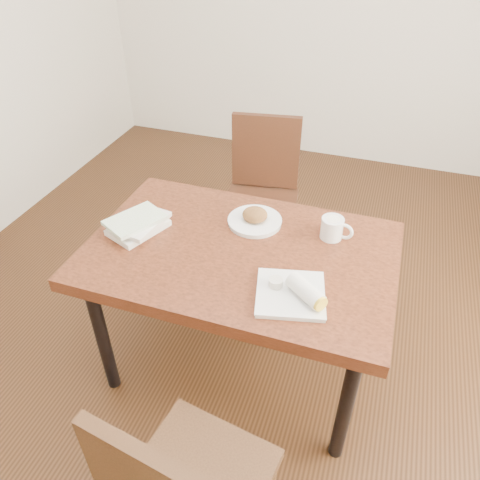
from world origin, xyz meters
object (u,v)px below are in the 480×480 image
(chair_far, at_px, (263,187))
(plate_scone, at_px, (255,219))
(book_stack, at_px, (138,224))
(coffee_mug, at_px, (333,228))
(table, at_px, (240,263))
(plate_burrito, at_px, (295,293))

(chair_far, relative_size, plate_scone, 3.85)
(book_stack, bearing_deg, chair_far, 68.96)
(chair_far, relative_size, coffee_mug, 6.62)
(table, relative_size, plate_scone, 5.26)
(plate_scone, xyz_separation_m, plate_burrito, (0.29, -0.42, 0.00))
(table, bearing_deg, coffee_mug, 30.56)
(table, distance_m, book_stack, 0.49)
(table, distance_m, plate_burrito, 0.37)
(coffee_mug, relative_size, book_stack, 0.48)
(chair_far, distance_m, plate_burrito, 1.17)
(plate_scone, bearing_deg, coffee_mug, 0.91)
(plate_burrito, bearing_deg, coffee_mug, 81.03)
(chair_far, relative_size, plate_burrito, 3.10)
(table, height_order, plate_burrito, plate_burrito)
(coffee_mug, height_order, plate_burrito, coffee_mug)
(book_stack, bearing_deg, plate_burrito, -14.72)
(book_stack, bearing_deg, coffee_mug, 14.96)
(table, bearing_deg, plate_burrito, -36.33)
(table, relative_size, plate_burrito, 4.24)
(table, relative_size, book_stack, 4.38)
(chair_far, distance_m, plate_scone, 0.70)
(plate_scone, relative_size, plate_burrito, 0.81)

